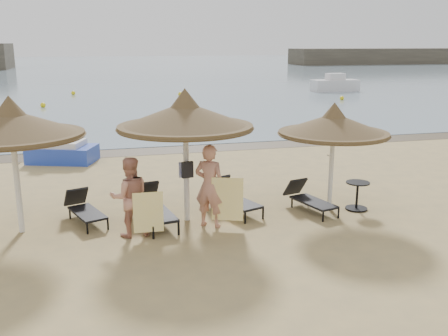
# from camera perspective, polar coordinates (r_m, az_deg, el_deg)

# --- Properties ---
(ground) EXTENTS (160.00, 160.00, 0.00)m
(ground) POSITION_cam_1_polar(r_m,az_deg,el_deg) (10.89, -1.55, -8.11)
(ground) COLOR tan
(ground) RESTS_ON ground
(sea) EXTENTS (200.00, 140.00, 0.03)m
(sea) POSITION_cam_1_polar(r_m,az_deg,el_deg) (89.94, -13.32, 11.16)
(sea) COLOR slate
(sea) RESTS_ON ground
(wet_sand_strip) EXTENTS (200.00, 1.60, 0.01)m
(wet_sand_strip) POSITION_cam_1_polar(r_m,az_deg,el_deg) (19.79, -7.69, 2.00)
(wet_sand_strip) COLOR #4B3F2E
(wet_sand_strip) RESTS_ON ground
(palapa_left) EXTENTS (3.08, 3.08, 3.05)m
(palapa_left) POSITION_cam_1_polar(r_m,az_deg,el_deg) (11.57, -23.16, 4.59)
(palapa_left) COLOR silver
(palapa_left) RESTS_ON ground
(palapa_center) EXTENTS (3.16, 3.16, 3.13)m
(palapa_center) POSITION_cam_1_polar(r_m,az_deg,el_deg) (11.44, -4.45, 5.91)
(palapa_center) COLOR silver
(palapa_center) RESTS_ON ground
(palapa_right) EXTENTS (2.74, 2.74, 2.72)m
(palapa_right) POSITION_cam_1_polar(r_m,az_deg,el_deg) (12.55, 12.41, 4.85)
(palapa_right) COLOR silver
(palapa_right) RESTS_ON ground
(lounger_far_left) EXTENTS (1.04, 1.67, 0.71)m
(lounger_far_left) POSITION_cam_1_polar(r_m,az_deg,el_deg) (12.28, -15.72, -4.44)
(lounger_far_left) COLOR black
(lounger_far_left) RESTS_ON ground
(lounger_near_left) EXTENTS (0.95, 2.00, 0.86)m
(lounger_near_left) POSITION_cam_1_polar(r_m,az_deg,el_deg) (11.86, -8.21, -4.36)
(lounger_near_left) COLOR black
(lounger_near_left) RESTS_ON ground
(lounger_near_right) EXTENTS (1.18, 1.88, 0.80)m
(lounger_near_right) POSITION_cam_1_polar(r_m,az_deg,el_deg) (12.54, 0.74, -3.31)
(lounger_near_right) COLOR black
(lounger_near_right) RESTS_ON ground
(lounger_far_right) EXTENTS (0.93, 1.68, 0.72)m
(lounger_far_right) POSITION_cam_1_polar(r_m,az_deg,el_deg) (12.77, 9.59, -3.36)
(lounger_far_right) COLOR black
(lounger_far_right) RESTS_ON ground
(side_table) EXTENTS (0.59, 0.59, 0.72)m
(side_table) POSITION_cam_1_polar(r_m,az_deg,el_deg) (13.08, 14.96, -3.17)
(side_table) COLOR black
(side_table) RESTS_ON ground
(person_left) EXTENTS (0.97, 0.65, 2.05)m
(person_left) POSITION_cam_1_polar(r_m,az_deg,el_deg) (10.93, -10.75, -2.57)
(person_left) COLOR tan
(person_left) RESTS_ON ground
(person_right) EXTENTS (1.23, 1.13, 2.24)m
(person_right) POSITION_cam_1_polar(r_m,az_deg,el_deg) (11.28, -1.66, -1.30)
(person_right) COLOR tan
(person_right) RESTS_ON ground
(towel_left) EXTENTS (0.64, 0.05, 0.90)m
(towel_left) POSITION_cam_1_polar(r_m,az_deg,el_deg) (10.75, -8.65, -5.04)
(towel_left) COLOR yellow
(towel_left) RESTS_ON ground
(towel_right) EXTENTS (0.68, 0.27, 1.01)m
(towel_right) POSITION_cam_1_polar(r_m,az_deg,el_deg) (11.25, 0.38, -3.59)
(towel_right) COLOR yellow
(towel_right) RESTS_ON ground
(bag_patterned) EXTENTS (0.29, 0.12, 0.36)m
(bag_patterned) POSITION_cam_1_polar(r_m,az_deg,el_deg) (11.86, -4.49, -0.20)
(bag_patterned) COLOR silver
(bag_patterned) RESTS_ON ground
(bag_dark) EXTENTS (0.28, 0.14, 0.38)m
(bag_dark) POSITION_cam_1_polar(r_m,az_deg,el_deg) (11.52, -4.20, -0.20)
(bag_dark) COLOR black
(bag_dark) RESTS_ON ground
(pedal_boat) EXTENTS (2.57, 2.02, 1.05)m
(pedal_boat) POSITION_cam_1_polar(r_m,az_deg,el_deg) (18.59, -18.05, 1.86)
(pedal_boat) COLOR #2341BC
(pedal_boat) RESTS_ON ground
(buoy_left) EXTENTS (0.34, 0.34, 0.34)m
(buoy_left) POSITION_cam_1_polar(r_m,az_deg,el_deg) (34.74, -19.98, 6.77)
(buoy_left) COLOR yellow
(buoy_left) RESTS_ON ground
(buoy_mid) EXTENTS (0.38, 0.38, 0.38)m
(buoy_mid) POSITION_cam_1_polar(r_m,az_deg,el_deg) (39.62, -5.00, 8.40)
(buoy_mid) COLOR yellow
(buoy_mid) RESTS_ON ground
(buoy_right) EXTENTS (0.31, 0.31, 0.31)m
(buoy_right) POSITION_cam_1_polar(r_m,az_deg,el_deg) (38.02, 13.33, 7.78)
(buoy_right) COLOR yellow
(buoy_right) RESTS_ON ground
(buoy_extra) EXTENTS (0.33, 0.33, 0.33)m
(buoy_extra) POSITION_cam_1_polar(r_m,az_deg,el_deg) (42.55, -16.85, 8.21)
(buoy_extra) COLOR yellow
(buoy_extra) RESTS_ON ground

